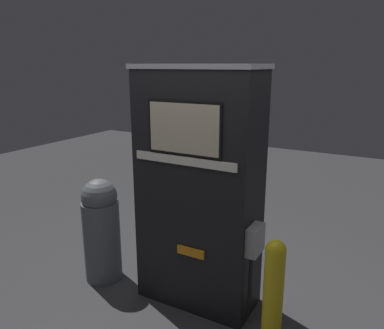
# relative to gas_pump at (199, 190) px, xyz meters

# --- Properties ---
(ground_plane) EXTENTS (14.00, 14.00, 0.00)m
(ground_plane) POSITION_rel_gas_pump_xyz_m (-0.00, -0.24, -1.07)
(ground_plane) COLOR #38383A
(gas_pump) EXTENTS (1.15, 0.53, 2.13)m
(gas_pump) POSITION_rel_gas_pump_xyz_m (0.00, 0.00, 0.00)
(gas_pump) COLOR black
(gas_pump) RESTS_ON ground_plane
(safety_bollard) EXTENTS (0.15, 0.15, 0.94)m
(safety_bollard) POSITION_rel_gas_pump_xyz_m (0.81, -0.36, -0.57)
(safety_bollard) COLOR yellow
(safety_bollard) RESTS_ON ground_plane
(trash_bin) EXTENTS (0.37, 0.37, 1.06)m
(trash_bin) POSITION_rel_gas_pump_xyz_m (-1.01, -0.17, -0.53)
(trash_bin) COLOR #51565B
(trash_bin) RESTS_ON ground_plane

